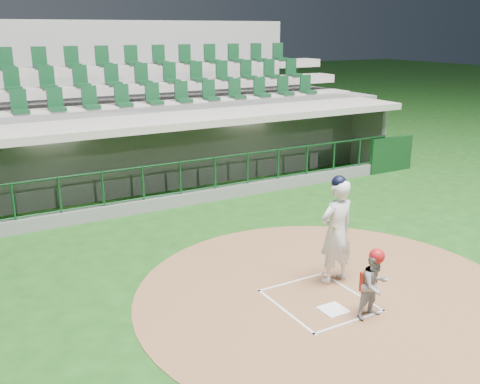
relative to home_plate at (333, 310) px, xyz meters
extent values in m
plane|color=#154112|center=(0.00, 0.70, -0.02)|extent=(120.00, 120.00, 0.00)
cylinder|color=brown|center=(0.30, 0.50, -0.02)|extent=(7.20, 7.20, 0.01)
cube|color=white|center=(0.00, 0.00, 0.00)|extent=(0.43, 0.43, 0.02)
cube|color=white|center=(-0.75, 0.40, 0.00)|extent=(0.05, 1.80, 0.01)
cube|color=silver|center=(0.75, 0.40, 0.00)|extent=(0.05, 1.80, 0.01)
cube|color=silver|center=(0.00, 1.25, 0.00)|extent=(1.55, 0.05, 0.01)
cube|color=silver|center=(0.00, -0.45, 0.00)|extent=(1.55, 0.05, 0.01)
cube|color=gray|center=(0.00, 8.20, -0.57)|extent=(15.00, 3.00, 0.10)
cube|color=slate|center=(0.00, 9.80, 0.83)|extent=(15.00, 0.20, 2.70)
cube|color=#9E988C|center=(0.00, 9.68, 1.08)|extent=(13.50, 0.04, 0.90)
cube|color=gray|center=(7.50, 8.20, 0.83)|extent=(0.20, 3.00, 2.70)
cube|color=gray|center=(0.00, 7.95, 2.28)|extent=(15.40, 3.50, 0.20)
cube|color=slate|center=(0.00, 6.65, 0.13)|extent=(15.00, 0.15, 0.40)
cube|color=black|center=(0.00, 6.65, 1.70)|extent=(15.00, 0.01, 0.95)
cube|color=olive|center=(0.00, 9.25, -0.30)|extent=(12.75, 0.40, 0.45)
cube|color=white|center=(-3.00, 8.20, 2.15)|extent=(1.30, 0.35, 0.04)
cube|color=white|center=(3.00, 8.20, 2.15)|extent=(1.30, 0.35, 0.04)
cube|color=black|center=(7.80, 6.60, 0.58)|extent=(1.80, 0.18, 1.20)
imported|color=#A9121C|center=(-1.51, 8.92, 0.39)|extent=(1.07, 0.46, 1.82)
imported|color=maroon|center=(2.68, 8.99, 0.27)|extent=(0.86, 0.64, 1.59)
imported|color=#B31B13|center=(5.54, 8.93, 0.24)|extent=(1.46, 0.59, 1.53)
cube|color=slate|center=(0.00, 11.45, 1.13)|extent=(17.00, 6.50, 2.50)
cube|color=#9D978E|center=(0.00, 9.95, 2.28)|extent=(16.60, 0.95, 0.30)
cube|color=gray|center=(0.00, 10.90, 2.83)|extent=(16.60, 0.95, 0.30)
cube|color=gray|center=(0.00, 11.85, 3.38)|extent=(16.60, 0.95, 0.30)
cube|color=gray|center=(0.00, 14.80, 2.50)|extent=(17.00, 0.25, 5.05)
imported|color=silver|center=(0.73, 0.89, 1.02)|extent=(0.77, 0.53, 2.06)
sphere|color=black|center=(0.73, 0.89, 1.99)|extent=(0.28, 0.28, 0.28)
cylinder|color=tan|center=(0.48, 0.64, 1.23)|extent=(0.58, 0.79, 0.39)
imported|color=gray|center=(0.45, -0.49, 0.57)|extent=(0.58, 0.46, 1.17)
sphere|color=#AF1217|center=(0.45, -0.49, 1.11)|extent=(0.26, 0.26, 0.26)
cube|color=maroon|center=(0.45, -0.34, 0.60)|extent=(0.32, 0.10, 0.35)
camera|label=1|loc=(-5.52, -6.45, 4.70)|focal=40.00mm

